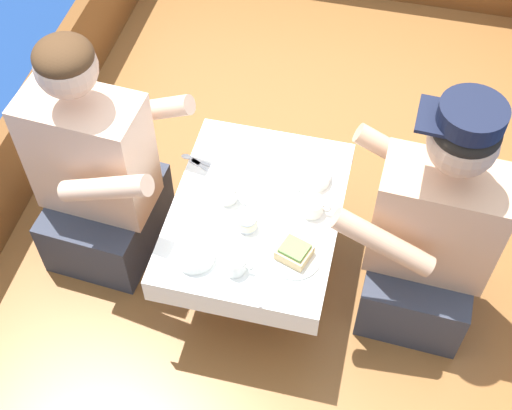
# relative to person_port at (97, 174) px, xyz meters

# --- Properties ---
(ground_plane) EXTENTS (60.00, 60.00, 0.00)m
(ground_plane) POSITION_rel_person_port_xyz_m (0.58, 0.04, -0.67)
(ground_plane) COLOR navy
(boat_deck) EXTENTS (2.10, 3.58, 0.28)m
(boat_deck) POSITION_rel_person_port_xyz_m (0.58, 0.04, -0.53)
(boat_deck) COLOR brown
(boat_deck) RESTS_ON ground_plane
(gunwale_port) EXTENTS (0.06, 3.58, 0.37)m
(gunwale_port) POSITION_rel_person_port_xyz_m (-0.43, 0.04, -0.20)
(gunwale_port) COLOR brown
(gunwale_port) RESTS_ON boat_deck
(cockpit_table) EXTENTS (0.57, 0.73, 0.40)m
(cockpit_table) POSITION_rel_person_port_xyz_m (0.58, -0.03, -0.04)
(cockpit_table) COLOR #B2B2B7
(cockpit_table) RESTS_ON boat_deck
(person_port) EXTENTS (0.54, 0.47, 0.98)m
(person_port) POSITION_rel_person_port_xyz_m (0.00, 0.00, 0.00)
(person_port) COLOR #333847
(person_port) RESTS_ON boat_deck
(person_starboard) EXTENTS (0.54, 0.46, 0.98)m
(person_starboard) POSITION_rel_person_port_xyz_m (1.17, 0.01, 0.00)
(person_starboard) COLOR #333847
(person_starboard) RESTS_ON boat_deck
(plate_sandwich) EXTENTS (0.18, 0.18, 0.01)m
(plate_sandwich) POSITION_rel_person_port_xyz_m (0.75, -0.19, 0.02)
(plate_sandwich) COLOR silver
(plate_sandwich) RESTS_ON cockpit_table
(plate_bread) EXTENTS (0.18, 0.18, 0.01)m
(plate_bread) POSITION_rel_person_port_xyz_m (0.52, 0.19, 0.02)
(plate_bread) COLOR silver
(plate_bread) RESTS_ON cockpit_table
(sandwich) EXTENTS (0.12, 0.12, 0.05)m
(sandwich) POSITION_rel_person_port_xyz_m (0.75, -0.19, 0.04)
(sandwich) COLOR #E0BC7F
(sandwich) RESTS_ON plate_sandwich
(bowl_port_near) EXTENTS (0.14, 0.14, 0.04)m
(bowl_port_near) POSITION_rel_person_port_xyz_m (0.74, 0.14, 0.03)
(bowl_port_near) COLOR silver
(bowl_port_near) RESTS_ON cockpit_table
(bowl_starboard_near) EXTENTS (0.13, 0.13, 0.04)m
(bowl_starboard_near) POSITION_rel_person_port_xyz_m (0.44, -0.27, 0.03)
(bowl_starboard_near) COLOR silver
(bowl_starboard_near) RESTS_ON cockpit_table
(coffee_cup_port) EXTENTS (0.11, 0.08, 0.06)m
(coffee_cup_port) POSITION_rel_person_port_xyz_m (0.77, 0.00, 0.04)
(coffee_cup_port) COLOR silver
(coffee_cup_port) RESTS_ON cockpit_table
(coffee_cup_starboard) EXTENTS (0.09, 0.06, 0.07)m
(coffee_cup_starboard) POSITION_rel_person_port_xyz_m (0.48, -0.01, 0.05)
(coffee_cup_starboard) COLOR silver
(coffee_cup_starboard) RESTS_ON cockpit_table
(coffee_cup_center) EXTENTS (0.10, 0.07, 0.06)m
(coffee_cup_center) POSITION_rel_person_port_xyz_m (0.58, -0.28, 0.04)
(coffee_cup_center) COLOR silver
(coffee_cup_center) RESTS_ON cockpit_table
(tin_can) EXTENTS (0.07, 0.07, 0.05)m
(tin_can) POSITION_rel_person_port_xyz_m (0.57, -0.11, 0.04)
(tin_can) COLOR silver
(tin_can) RESTS_ON cockpit_table
(utensil_spoon_center) EXTENTS (0.08, 0.16, 0.01)m
(utensil_spoon_center) POSITION_rel_person_port_xyz_m (0.51, -0.15, 0.01)
(utensil_spoon_center) COLOR silver
(utensil_spoon_center) RESTS_ON cockpit_table
(utensil_spoon_port) EXTENTS (0.17, 0.05, 0.01)m
(utensil_spoon_port) POSITION_rel_person_port_xyz_m (0.33, 0.13, 0.01)
(utensil_spoon_port) COLOR silver
(utensil_spoon_port) RESTS_ON cockpit_table
(utensil_knife_starboard) EXTENTS (0.04, 0.17, 0.00)m
(utensil_knife_starboard) POSITION_rel_person_port_xyz_m (0.67, -0.31, 0.01)
(utensil_knife_starboard) COLOR silver
(utensil_knife_starboard) RESTS_ON cockpit_table
(utensil_fork_port) EXTENTS (0.16, 0.09, 0.00)m
(utensil_fork_port) POSITION_rel_person_port_xyz_m (0.37, 0.10, 0.01)
(utensil_fork_port) COLOR silver
(utensil_fork_port) RESTS_ON cockpit_table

